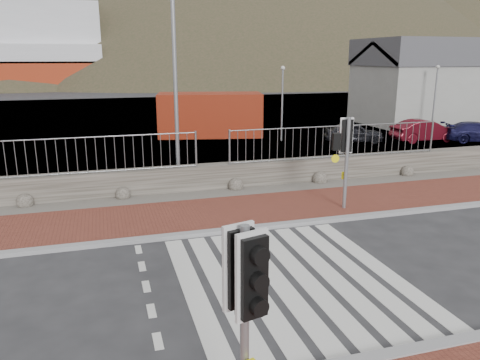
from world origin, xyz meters
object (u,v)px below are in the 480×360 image
object	(u,v)px
car_a	(354,132)
car_b	(424,131)
traffic_signal_near	(245,289)
traffic_signal_far	(346,144)
shipping_container	(210,115)
car_c	(478,132)
streetlight	(179,56)

from	to	relation	value
car_a	car_b	size ratio (longest dim) A/B	0.86
car_b	car_a	bearing A→B (deg)	79.02
traffic_signal_near	traffic_signal_far	bearing A→B (deg)	39.12
traffic_signal_near	car_b	distance (m)	23.51
shipping_container	car_c	xyz separation A→B (m)	(13.84, -6.27, -0.71)
traffic_signal_near	shipping_container	bearing A→B (deg)	62.96
traffic_signal_far	car_b	bearing A→B (deg)	-129.17
car_a	car_c	size ratio (longest dim) A/B	0.84
traffic_signal_far	streetlight	xyz separation A→B (m)	(-4.27, 4.24, 2.53)
shipping_container	car_b	bearing A→B (deg)	-13.98
car_a	car_b	xyz separation A→B (m)	(3.91, -0.92, 0.07)
traffic_signal_near	traffic_signal_far	world-z (taller)	traffic_signal_far
shipping_container	car_a	size ratio (longest dim) A/B	1.90
car_c	traffic_signal_far	bearing A→B (deg)	140.87
traffic_signal_far	shipping_container	size ratio (longest dim) A/B	0.47
car_a	shipping_container	bearing A→B (deg)	77.05
shipping_container	car_b	distance (m)	12.27
traffic_signal_near	car_a	distance (m)	21.85
streetlight	car_a	bearing A→B (deg)	43.08
traffic_signal_near	streetlight	size ratio (longest dim) A/B	0.34
car_b	traffic_signal_near	bearing A→B (deg)	139.90
streetlight	car_b	world-z (taller)	streetlight
streetlight	car_a	size ratio (longest dim) A/B	2.58
traffic_signal_far	shipping_container	distance (m)	15.00
traffic_signal_near	streetlight	xyz separation A→B (m)	(1.25, 11.92, 2.58)
traffic_signal_far	shipping_container	bearing A→B (deg)	-79.44
traffic_signal_far	car_a	bearing A→B (deg)	-113.46
shipping_container	car_c	distance (m)	15.21
car_b	car_c	distance (m)	2.95
traffic_signal_far	car_b	distance (m)	14.19
traffic_signal_far	car_b	xyz separation A→B (m)	(10.29, 9.66, -1.47)
car_c	streetlight	bearing A→B (deg)	121.67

